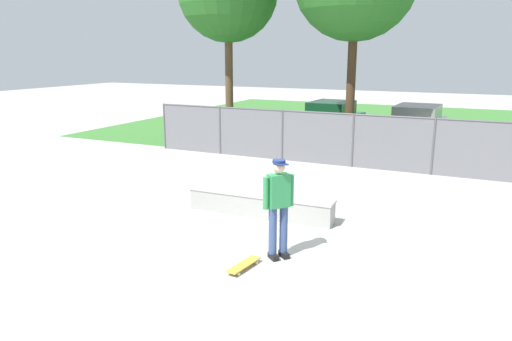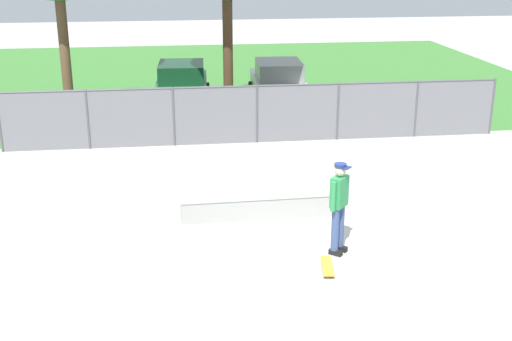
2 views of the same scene
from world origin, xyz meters
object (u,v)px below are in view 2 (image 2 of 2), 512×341
(concrete_ledge, at_px, (259,205))
(skateboarder, at_px, (339,204))
(car_white, at_px, (278,83))
(skateboard, at_px, (327,266))
(car_green, at_px, (182,85))

(concrete_ledge, height_order, skateboarder, skateboarder)
(car_white, bearing_deg, concrete_ledge, -101.54)
(skateboard, bearing_deg, concrete_ledge, 108.98)
(skateboarder, distance_m, car_white, 12.50)
(skateboarder, xyz_separation_m, skateboard, (-0.36, -0.69, -0.96))
(skateboarder, height_order, car_white, skateboarder)
(concrete_ledge, xyz_separation_m, skateboard, (0.92, -2.67, -0.20))
(car_green, bearing_deg, concrete_ledge, -82.40)
(skateboarder, bearing_deg, concrete_ledge, 122.78)
(skateboarder, xyz_separation_m, car_white, (0.87, 12.47, -0.19))
(concrete_ledge, height_order, skateboard, concrete_ledge)
(concrete_ledge, distance_m, skateboarder, 2.47)
(concrete_ledge, relative_size, skateboarder, 1.90)
(concrete_ledge, relative_size, skateboard, 4.26)
(concrete_ledge, relative_size, car_green, 0.82)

